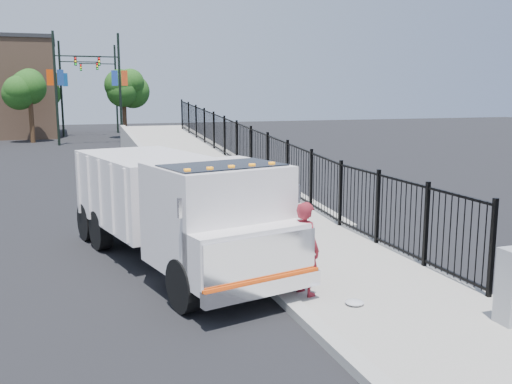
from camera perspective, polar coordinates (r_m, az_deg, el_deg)
name	(u,v)px	position (r m, az deg, el deg)	size (l,w,h in m)	color
ground	(271,289)	(11.43, 1.47, -9.67)	(120.00, 120.00, 0.00)	black
sidewalk	(413,310)	(10.58, 15.40, -11.35)	(3.55, 12.00, 0.12)	#9E998E
curb	(312,324)	(9.68, 5.67, -12.96)	(0.30, 12.00, 0.16)	#ADAAA3
ramp	(196,174)	(27.02, -6.05, 1.80)	(3.95, 24.00, 1.70)	#9E998E
iron_fence	(251,164)	(23.45, -0.51, 2.82)	(0.10, 28.00, 1.80)	black
truck	(176,203)	(12.64, -8.00, -1.12)	(4.03, 7.75, 2.54)	black
worker	(305,248)	(10.59, 4.97, -5.64)	(0.64, 0.42, 1.75)	maroon
debris	(355,302)	(10.44, 9.83, -10.81)	(0.34, 0.34, 0.09)	silver
light_pole_0	(60,84)	(43.30, -18.99, 10.20)	(3.77, 0.22, 8.00)	black
light_pole_1	(116,84)	(43.78, -13.86, 10.44)	(3.78, 0.22, 8.00)	black
light_pole_2	(65,85)	(51.68, -18.58, 10.11)	(3.78, 0.22, 8.00)	black
light_pole_3	(113,85)	(55.00, -14.14, 10.29)	(3.78, 0.22, 8.00)	black
tree_0	(30,90)	(46.40, -21.70, 9.48)	(2.69, 2.69, 5.35)	#382314
tree_1	(124,90)	(49.04, -13.10, 9.91)	(2.58, 2.58, 5.29)	#382314
tree_2	(41,90)	(57.88, -20.68, 9.54)	(3.26, 3.26, 5.63)	#382314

